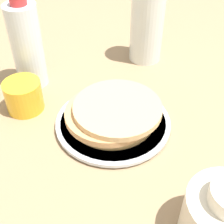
{
  "coord_description": "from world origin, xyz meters",
  "views": [
    {
      "loc": [
        0.18,
        0.4,
        0.42
      ],
      "look_at": [
        0.0,
        -0.0,
        0.03
      ],
      "focal_mm": 50.0,
      "sensor_mm": 36.0,
      "label": 1
    }
  ],
  "objects": [
    {
      "name": "pancake_stack",
      "position": [
        0.0,
        0.0,
        0.03
      ],
      "size": [
        0.18,
        0.18,
        0.04
      ],
      "color": "#DDB567",
      "rests_on": "plate"
    },
    {
      "name": "cream_jug",
      "position": [
        -0.04,
        0.27,
        0.05
      ],
      "size": [
        0.11,
        0.11,
        0.11
      ],
      "color": "beige",
      "rests_on": "ground_plane"
    },
    {
      "name": "plate",
      "position": [
        0.0,
        -0.0,
        0.01
      ],
      "size": [
        0.22,
        0.22,
        0.01
      ],
      "color": "silver",
      "rests_on": "ground_plane"
    },
    {
      "name": "ground_plane",
      "position": [
        0.0,
        0.0,
        0.0
      ],
      "size": [
        4.0,
        4.0,
        0.0
      ],
      "primitive_type": "plane",
      "color": "#9E7F5B"
    },
    {
      "name": "juice_glass",
      "position": [
        0.14,
        -0.12,
        0.03
      ],
      "size": [
        0.08,
        0.08,
        0.06
      ],
      "color": "yellow",
      "rests_on": "ground_plane"
    },
    {
      "name": "water_bottle_far",
      "position": [
        0.11,
        -0.2,
        0.09
      ],
      "size": [
        0.07,
        0.07,
        0.2
      ],
      "color": "silver",
      "rests_on": "ground_plane"
    },
    {
      "name": "water_bottle_mid",
      "position": [
        -0.17,
        -0.2,
        0.09
      ],
      "size": [
        0.08,
        0.08,
        0.19
      ],
      "color": "silver",
      "rests_on": "ground_plane"
    }
  ]
}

